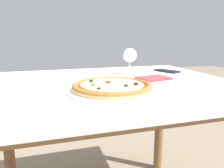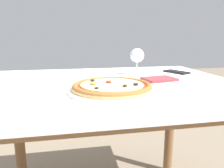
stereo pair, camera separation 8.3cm
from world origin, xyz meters
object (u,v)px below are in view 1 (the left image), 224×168
Objects in this scene: wine_glass_far_left at (130,56)px; cell_phone at (167,71)px; pizza_plate at (112,87)px; fork at (15,113)px; dining_table at (106,104)px.

cell_phone is at bearing 5.65° from wine_glass_far_left.
pizza_plate is 1.98× the size of fork.
pizza_plate is 0.36m from fork.
wine_glass_far_left is 0.27m from cell_phone.
pizza_plate is (-0.02, -0.15, 0.11)m from dining_table.
pizza_plate is 0.40m from wine_glass_far_left.
wine_glass_far_left is (0.19, 0.19, 0.20)m from dining_table.
pizza_plate is 2.32× the size of wine_glass_far_left.
wine_glass_far_left reaches higher than pizza_plate.
fork is 0.73m from wine_glass_far_left.
fork is 0.93m from cell_phone.
wine_glass_far_left is (0.20, 0.34, 0.08)m from pizza_plate.
wine_glass_far_left is at bearing 45.26° from dining_table.
pizza_plate is 0.58m from cell_phone.
fork is at bearing -146.18° from cell_phone.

